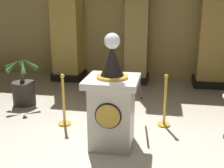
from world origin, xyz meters
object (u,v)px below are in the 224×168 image
pedestal_clock (112,104)px  potted_palm_left (24,89)px  stanchion_near (165,108)px  stanchion_far (64,107)px

pedestal_clock → potted_palm_left: size_ratio=1.66×
potted_palm_left → stanchion_near: bearing=-11.0°
pedestal_clock → stanchion_far: 1.26m
stanchion_near → stanchion_far: stanchion_near is taller
pedestal_clock → stanchion_near: (0.83, 0.91, -0.36)m
stanchion_far → pedestal_clock: bearing=-31.2°
pedestal_clock → potted_palm_left: pedestal_clock is taller
stanchion_far → potted_palm_left: size_ratio=0.90×
stanchion_near → stanchion_far: 1.88m
stanchion_far → potted_palm_left: bearing=144.6°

